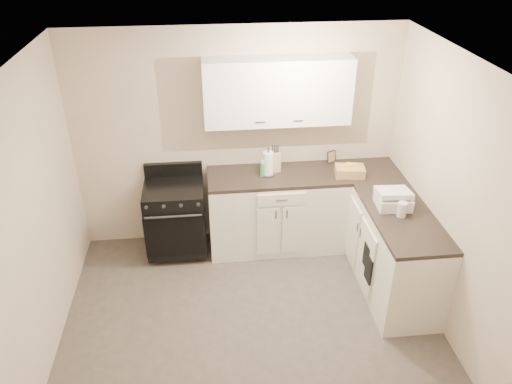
{
  "coord_description": "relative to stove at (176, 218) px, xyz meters",
  "views": [
    {
      "loc": [
        -0.34,
        -3.31,
        3.53
      ],
      "look_at": [
        0.11,
        0.85,
        1.11
      ],
      "focal_mm": 35.0,
      "sensor_mm": 36.0,
      "label": 1
    }
  ],
  "objects": [
    {
      "name": "base_cabinets_back",
      "position": [
        1.16,
        0.02,
        -0.01
      ],
      "size": [
        1.55,
        0.6,
        0.9
      ],
      "primitive_type": "cube",
      "color": "white",
      "rests_on": "floor"
    },
    {
      "name": "ceiling",
      "position": [
        0.73,
        -1.48,
        2.04
      ],
      "size": [
        3.6,
        3.6,
        0.0
      ],
      "primitive_type": "plane",
      "color": "white",
      "rests_on": "wall_back"
    },
    {
      "name": "countertop_right",
      "position": [
        2.23,
        -0.63,
        0.46
      ],
      "size": [
        0.6,
        1.9,
        0.04
      ],
      "primitive_type": "cube",
      "color": "black",
      "rests_on": "base_cabinets_right"
    },
    {
      "name": "oven_mitt_near",
      "position": [
        1.91,
        -1.07,
        -0.04
      ],
      "size": [
        0.02,
        0.17,
        0.29
      ],
      "primitive_type": "cube",
      "color": "black",
      "rests_on": "base_cabinets_right"
    },
    {
      "name": "wall_left",
      "position": [
        -1.07,
        -1.48,
        0.79
      ],
      "size": [
        0.0,
        3.6,
        3.6
      ],
      "primitive_type": "plane",
      "rotation": [
        1.57,
        0.0,
        1.57
      ],
      "color": "beige",
      "rests_on": "ground"
    },
    {
      "name": "oven_mitt_far",
      "position": [
        1.91,
        -0.96,
        0.04
      ],
      "size": [
        0.02,
        0.15,
        0.26
      ],
      "primitive_type": "cube",
      "color": "black",
      "rests_on": "base_cabinets_right"
    },
    {
      "name": "knife_block",
      "position": [
        1.13,
        0.11,
        0.59
      ],
      "size": [
        0.13,
        0.12,
        0.23
      ],
      "primitive_type": "cube",
      "rotation": [
        0.0,
        0.0,
        0.29
      ],
      "color": "#D7BD84",
      "rests_on": "countertop_back"
    },
    {
      "name": "wicker_basket",
      "position": [
        1.94,
        -0.08,
        0.53
      ],
      "size": [
        0.34,
        0.25,
        0.1
      ],
      "primitive_type": "cube",
      "rotation": [
        0.0,
        0.0,
        -0.14
      ],
      "color": "tan",
      "rests_on": "countertop_right"
    },
    {
      "name": "countertop_grill",
      "position": [
        2.19,
        -0.75,
        0.54
      ],
      "size": [
        0.34,
        0.32,
        0.12
      ],
      "primitive_type": "cube",
      "rotation": [
        0.0,
        0.0,
        -0.06
      ],
      "color": "white",
      "rests_on": "countertop_right"
    },
    {
      "name": "soap_bottle",
      "position": [
        0.98,
        0.01,
        0.56
      ],
      "size": [
        0.06,
        0.06,
        0.16
      ],
      "primitive_type": "cylinder",
      "rotation": [
        0.0,
        0.0,
        -0.16
      ],
      "color": "green",
      "rests_on": "countertop_back"
    },
    {
      "name": "wall_back",
      "position": [
        0.73,
        0.32,
        0.79
      ],
      "size": [
        3.6,
        0.0,
        3.6
      ],
      "primitive_type": "plane",
      "rotation": [
        1.57,
        0.0,
        0.0
      ],
      "color": "beige",
      "rests_on": "ground"
    },
    {
      "name": "stove",
      "position": [
        0.0,
        0.0,
        0.0
      ],
      "size": [
        0.65,
        0.56,
        0.79
      ],
      "primitive_type": "cube",
      "color": "black",
      "rests_on": "floor"
    },
    {
      "name": "picture_frame",
      "position": [
        1.81,
        0.27,
        0.55
      ],
      "size": [
        0.11,
        0.08,
        0.14
      ],
      "primitive_type": "cube",
      "rotation": [
        -0.14,
        0.0,
        0.43
      ],
      "color": "black",
      "rests_on": "countertop_back"
    },
    {
      "name": "paper_towel",
      "position": [
        1.05,
        0.04,
        0.61
      ],
      "size": [
        0.13,
        0.13,
        0.27
      ],
      "primitive_type": "cylinder",
      "rotation": [
        0.0,
        0.0,
        -0.23
      ],
      "color": "white",
      "rests_on": "countertop_back"
    },
    {
      "name": "glass_jar",
      "position": [
        2.21,
        -0.94,
        0.55
      ],
      "size": [
        0.11,
        0.11,
        0.15
      ],
      "primitive_type": "cylinder",
      "rotation": [
        0.0,
        0.0,
        -0.23
      ],
      "color": "silver",
      "rests_on": "countertop_right"
    },
    {
      "name": "wall_right",
      "position": [
        2.53,
        -1.48,
        0.79
      ],
      "size": [
        0.0,
        3.6,
        3.6
      ],
      "primitive_type": "plane",
      "rotation": [
        1.57,
        0.0,
        -1.57
      ],
      "color": "beige",
      "rests_on": "ground"
    },
    {
      "name": "upper_cabinets",
      "position": [
        1.16,
        0.18,
        1.38
      ],
      "size": [
        1.55,
        0.3,
        0.7
      ],
      "primitive_type": "cube",
      "color": "white",
      "rests_on": "wall_back"
    },
    {
      "name": "base_cabinets_right",
      "position": [
        2.23,
        -0.63,
        -0.01
      ],
      "size": [
        0.6,
        1.9,
        0.9
      ],
      "primitive_type": "cube",
      "color": "white",
      "rests_on": "floor"
    },
    {
      "name": "countertop_back",
      "position": [
        1.16,
        0.02,
        0.46
      ],
      "size": [
        1.55,
        0.6,
        0.04
      ],
      "primitive_type": "cube",
      "color": "black",
      "rests_on": "base_cabinets_back"
    },
    {
      "name": "floor",
      "position": [
        0.73,
        -1.48,
        -0.46
      ],
      "size": [
        3.6,
        3.6,
        0.0
      ],
      "primitive_type": "plane",
      "color": "#473F38",
      "rests_on": "ground"
    }
  ]
}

